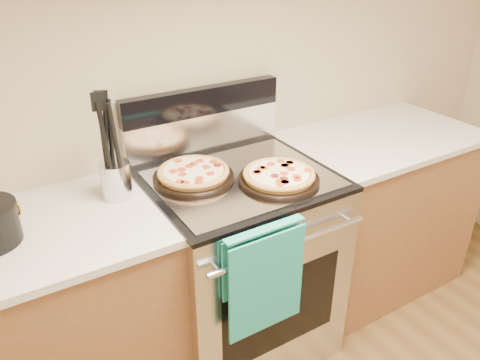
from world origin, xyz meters
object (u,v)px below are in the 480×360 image
range_body (239,266)px  utensil_crock (116,180)px  pepperoni_pizza_back (193,174)px  pepperoni_pizza_front (279,176)px

range_body → utensil_crock: utensil_crock is taller
pepperoni_pizza_back → range_body: bearing=-21.9°
pepperoni_pizza_back → pepperoni_pizza_front: bearing=-35.0°
utensil_crock → range_body: bearing=-13.2°
range_body → utensil_crock: 0.73m
pepperoni_pizza_front → range_body: bearing=130.8°
utensil_crock → pepperoni_pizza_back: bearing=-7.9°
range_body → pepperoni_pizza_front: pepperoni_pizza_front is taller
pepperoni_pizza_back → pepperoni_pizza_front: size_ratio=1.01×
range_body → pepperoni_pizza_back: 0.53m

